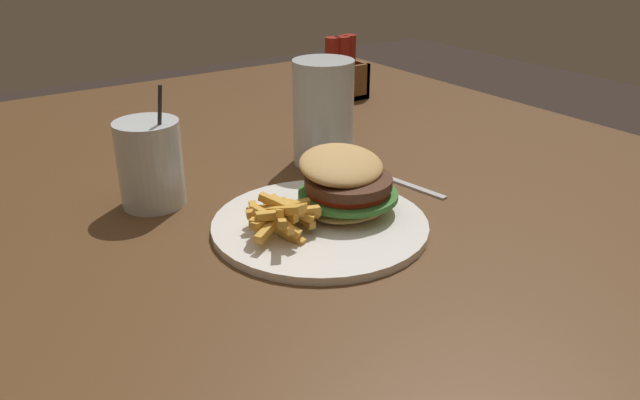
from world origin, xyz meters
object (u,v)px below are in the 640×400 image
at_px(beer_glass, 325,117).
at_px(meal_plate_near, 331,203).
at_px(juice_glass, 151,166).
at_px(spoon, 367,167).
at_px(condiment_caddy, 341,74).

bearing_deg(beer_glass, meal_plate_near, -122.64).
xyz_separation_m(juice_glass, spoon, (0.31, -0.07, -0.05)).
xyz_separation_m(meal_plate_near, juice_glass, (-0.16, 0.18, 0.03)).
xyz_separation_m(beer_glass, spoon, (0.03, -0.07, -0.07)).
height_order(meal_plate_near, juice_glass, juice_glass).
height_order(meal_plate_near, spoon, meal_plate_near).
relative_size(meal_plate_near, juice_glass, 1.63).
relative_size(meal_plate_near, spoon, 1.47).
bearing_deg(spoon, condiment_caddy, -40.12).
bearing_deg(meal_plate_near, spoon, 37.28).
xyz_separation_m(spoon, condiment_caddy, (0.21, 0.36, 0.04)).
bearing_deg(meal_plate_near, juice_glass, 132.00).
bearing_deg(meal_plate_near, beer_glass, 57.36).
xyz_separation_m(juice_glass, condiment_caddy, (0.52, 0.29, -0.00)).
relative_size(juice_glass, spoon, 0.90).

